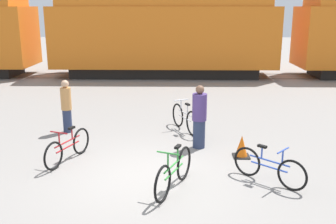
{
  "coord_description": "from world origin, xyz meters",
  "views": [
    {
      "loc": [
        0.62,
        -7.98,
        3.6
      ],
      "look_at": [
        0.43,
        1.27,
        1.1
      ],
      "focal_mm": 42.0,
      "sensor_mm": 36.0,
      "label": 1
    }
  ],
  "objects_px": {
    "person_in_tan": "(66,106)",
    "person_in_purple": "(199,117)",
    "freight_train": "(164,26)",
    "bicycle_maroon": "(68,147)",
    "bicycle_blue": "(269,167)",
    "bicycle_green": "(174,172)",
    "traffic_cone": "(242,147)",
    "bicycle_silver": "(185,118)"
  },
  "relations": [
    {
      "from": "bicycle_blue",
      "to": "bicycle_maroon",
      "type": "xyz_separation_m",
      "value": [
        -4.51,
        1.09,
        0.01
      ]
    },
    {
      "from": "bicycle_blue",
      "to": "traffic_cone",
      "type": "bearing_deg",
      "value": 102.53
    },
    {
      "from": "freight_train",
      "to": "person_in_purple",
      "type": "distance_m",
      "value": 11.15
    },
    {
      "from": "bicycle_silver",
      "to": "traffic_cone",
      "type": "bearing_deg",
      "value": -56.85
    },
    {
      "from": "bicycle_silver",
      "to": "person_in_tan",
      "type": "relative_size",
      "value": 1.01
    },
    {
      "from": "freight_train",
      "to": "bicycle_green",
      "type": "relative_size",
      "value": 21.55
    },
    {
      "from": "bicycle_green",
      "to": "person_in_tan",
      "type": "distance_m",
      "value": 4.91
    },
    {
      "from": "person_in_tan",
      "to": "freight_train",
      "type": "bearing_deg",
      "value": -150.73
    },
    {
      "from": "bicycle_blue",
      "to": "bicycle_maroon",
      "type": "height_order",
      "value": "bicycle_maroon"
    },
    {
      "from": "bicycle_maroon",
      "to": "person_in_purple",
      "type": "bearing_deg",
      "value": 17.89
    },
    {
      "from": "bicycle_maroon",
      "to": "bicycle_silver",
      "type": "bearing_deg",
      "value": 40.88
    },
    {
      "from": "bicycle_silver",
      "to": "person_in_purple",
      "type": "relative_size",
      "value": 0.94
    },
    {
      "from": "traffic_cone",
      "to": "bicycle_silver",
      "type": "bearing_deg",
      "value": 123.15
    },
    {
      "from": "bicycle_green",
      "to": "freight_train",
      "type": "bearing_deg",
      "value": 92.53
    },
    {
      "from": "person_in_tan",
      "to": "person_in_purple",
      "type": "xyz_separation_m",
      "value": [
        3.8,
        -1.25,
        0.04
      ]
    },
    {
      "from": "bicycle_silver",
      "to": "person_in_tan",
      "type": "distance_m",
      "value": 3.48
    },
    {
      "from": "bicycle_maroon",
      "to": "person_in_purple",
      "type": "relative_size",
      "value": 1.0
    },
    {
      "from": "bicycle_silver",
      "to": "freight_train",
      "type": "bearing_deg",
      "value": 95.36
    },
    {
      "from": "freight_train",
      "to": "bicycle_blue",
      "type": "relative_size",
      "value": 28.54
    },
    {
      "from": "person_in_tan",
      "to": "traffic_cone",
      "type": "bearing_deg",
      "value": 112.59
    },
    {
      "from": "bicycle_maroon",
      "to": "person_in_purple",
      "type": "distance_m",
      "value": 3.37
    },
    {
      "from": "bicycle_silver",
      "to": "bicycle_blue",
      "type": "bearing_deg",
      "value": -64.61
    },
    {
      "from": "freight_train",
      "to": "bicycle_blue",
      "type": "distance_m",
      "value": 13.5
    },
    {
      "from": "freight_train",
      "to": "bicycle_silver",
      "type": "xyz_separation_m",
      "value": [
        0.89,
        -9.52,
        -2.21
      ]
    },
    {
      "from": "person_in_tan",
      "to": "bicycle_maroon",
      "type": "bearing_deg",
      "value": 59.46
    },
    {
      "from": "bicycle_blue",
      "to": "person_in_purple",
      "type": "bearing_deg",
      "value": 122.34
    },
    {
      "from": "bicycle_maroon",
      "to": "freight_train",
      "type": "bearing_deg",
      "value": 80.8
    },
    {
      "from": "bicycle_maroon",
      "to": "traffic_cone",
      "type": "bearing_deg",
      "value": 5.14
    },
    {
      "from": "person_in_purple",
      "to": "bicycle_blue",
      "type": "bearing_deg",
      "value": -67.64
    },
    {
      "from": "bicycle_green",
      "to": "person_in_tan",
      "type": "relative_size",
      "value": 1.1
    },
    {
      "from": "person_in_tan",
      "to": "person_in_purple",
      "type": "bearing_deg",
      "value": 115.91
    },
    {
      "from": "bicycle_maroon",
      "to": "person_in_tan",
      "type": "height_order",
      "value": "person_in_tan"
    },
    {
      "from": "freight_train",
      "to": "bicycle_maroon",
      "type": "height_order",
      "value": "freight_train"
    },
    {
      "from": "bicycle_silver",
      "to": "bicycle_green",
      "type": "relative_size",
      "value": 0.91
    },
    {
      "from": "freight_train",
      "to": "traffic_cone",
      "type": "xyz_separation_m",
      "value": [
        2.25,
        -11.59,
        -2.34
      ]
    },
    {
      "from": "bicycle_silver",
      "to": "person_in_tan",
      "type": "bearing_deg",
      "value": -177.01
    },
    {
      "from": "person_in_tan",
      "to": "traffic_cone",
      "type": "relative_size",
      "value": 2.83
    },
    {
      "from": "freight_train",
      "to": "person_in_purple",
      "type": "xyz_separation_m",
      "value": [
        1.23,
        -10.94,
        -1.77
      ]
    },
    {
      "from": "bicycle_blue",
      "to": "traffic_cone",
      "type": "height_order",
      "value": "bicycle_blue"
    },
    {
      "from": "freight_train",
      "to": "bicycle_green",
      "type": "distance_m",
      "value": 13.63
    },
    {
      "from": "person_in_purple",
      "to": "traffic_cone",
      "type": "bearing_deg",
      "value": -42.56
    },
    {
      "from": "bicycle_blue",
      "to": "person_in_purple",
      "type": "distance_m",
      "value": 2.55
    }
  ]
}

